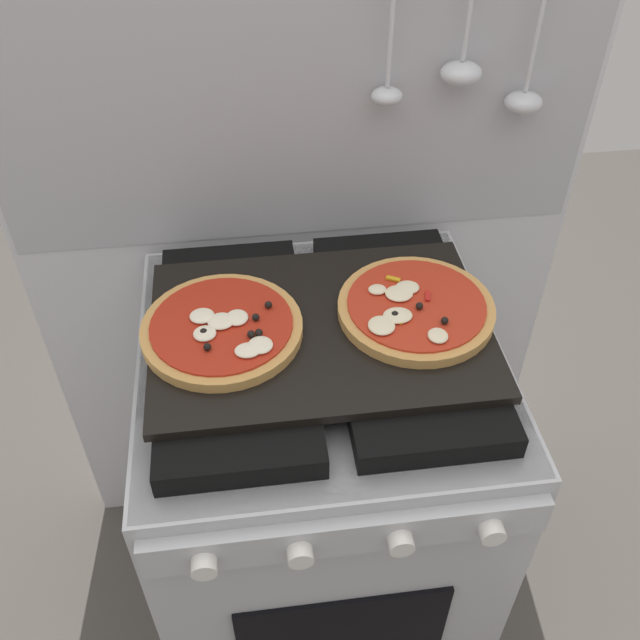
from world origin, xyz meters
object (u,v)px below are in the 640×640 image
(pizza_left, at_px, (223,329))
(pizza_right, at_px, (415,308))
(stove, at_px, (320,492))
(baking_tray, at_px, (320,328))

(pizza_left, xyz_separation_m, pizza_right, (0.31, 0.01, 0.00))
(stove, distance_m, pizza_left, 0.50)
(baking_tray, bearing_deg, stove, -90.00)
(pizza_left, bearing_deg, pizza_right, 1.97)
(stove, height_order, pizza_right, pizza_right)
(stove, bearing_deg, pizza_right, 3.16)
(baking_tray, distance_m, pizza_right, 0.16)
(baking_tray, relative_size, pizza_left, 2.12)
(pizza_left, distance_m, pizza_right, 0.31)
(baking_tray, bearing_deg, pizza_left, -178.62)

